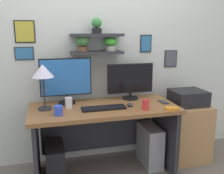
{
  "coord_description": "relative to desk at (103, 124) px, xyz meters",
  "views": [
    {
      "loc": [
        -0.56,
        -2.45,
        1.52
      ],
      "look_at": [
        0.1,
        0.05,
        0.94
      ],
      "focal_mm": 40.89,
      "sensor_mm": 36.0,
      "label": 1
    }
  ],
  "objects": [
    {
      "name": "ground_plane",
      "position": [
        0.0,
        -0.05,
        -0.54
      ],
      "size": [
        8.0,
        8.0,
        0.0
      ],
      "primitive_type": "plane",
      "color": "#70665B"
    },
    {
      "name": "back_wall_assembly",
      "position": [
        -0.0,
        0.38,
        0.82
      ],
      "size": [
        4.4,
        0.24,
        2.7
      ],
      "color": "silver",
      "rests_on": "ground"
    },
    {
      "name": "desk",
      "position": [
        0.0,
        0.0,
        0.0
      ],
      "size": [
        1.51,
        0.68,
        0.75
      ],
      "color": "brown",
      "rests_on": "ground"
    },
    {
      "name": "monitor_left",
      "position": [
        -0.36,
        0.16,
        0.47
      ],
      "size": [
        0.54,
        0.18,
        0.48
      ],
      "color": "black",
      "rests_on": "desk"
    },
    {
      "name": "monitor_right",
      "position": [
        0.36,
        0.16,
        0.43
      ],
      "size": [
        0.53,
        0.18,
        0.4
      ],
      "color": "black",
      "rests_on": "desk"
    },
    {
      "name": "keyboard",
      "position": [
        -0.02,
        -0.14,
        0.22
      ],
      "size": [
        0.44,
        0.14,
        0.02
      ],
      "primitive_type": "cube",
      "color": "black",
      "rests_on": "desk"
    },
    {
      "name": "computer_mouse",
      "position": [
        0.26,
        -0.12,
        0.23
      ],
      "size": [
        0.06,
        0.09,
        0.03
      ],
      "primitive_type": "ellipsoid",
      "color": "#2D2D33",
      "rests_on": "desk"
    },
    {
      "name": "desk_lamp",
      "position": [
        -0.59,
        -0.01,
        0.58
      ],
      "size": [
        0.21,
        0.21,
        0.45
      ],
      "color": "#2D2D33",
      "rests_on": "desk"
    },
    {
      "name": "cell_phone",
      "position": [
        0.66,
        -0.08,
        0.22
      ],
      "size": [
        0.07,
        0.14,
        0.01
      ],
      "primitive_type": "cube",
      "rotation": [
        0.0,
        0.0,
        0.03
      ],
      "color": "#2D2D33",
      "rests_on": "desk"
    },
    {
      "name": "coffee_mug",
      "position": [
        -0.47,
        -0.21,
        0.26
      ],
      "size": [
        0.08,
        0.08,
        0.09
      ],
      "primitive_type": "cylinder",
      "color": "blue",
      "rests_on": "desk"
    },
    {
      "name": "pen_cup",
      "position": [
        0.37,
        -0.26,
        0.26
      ],
      "size": [
        0.07,
        0.07,
        0.1
      ],
      "primitive_type": "cylinder",
      "color": "red",
      "rests_on": "desk"
    },
    {
      "name": "scissors_tray",
      "position": [
        0.62,
        -0.33,
        0.23
      ],
      "size": [
        0.13,
        0.1,
        0.02
      ],
      "primitive_type": "cube",
      "rotation": [
        0.0,
        0.0,
        -0.18
      ],
      "color": "orange",
      "rests_on": "desk"
    },
    {
      "name": "water_cup",
      "position": [
        -0.35,
        -0.02,
        0.27
      ],
      "size": [
        0.07,
        0.07,
        0.11
      ],
      "primitive_type": "cylinder",
      "color": "white",
      "rests_on": "desk"
    },
    {
      "name": "drawer_cabinet",
      "position": [
        1.03,
        0.04,
        -0.2
      ],
      "size": [
        0.44,
        0.5,
        0.66
      ],
      "primitive_type": "cube",
      "color": "tan",
      "rests_on": "ground"
    },
    {
      "name": "printer",
      "position": [
        1.03,
        0.04,
        0.21
      ],
      "size": [
        0.38,
        0.34,
        0.17
      ],
      "primitive_type": "cube",
      "color": "black",
      "rests_on": "drawer_cabinet"
    },
    {
      "name": "computer_tower_left",
      "position": [
        -0.52,
        -0.07,
        -0.34
      ],
      "size": [
        0.18,
        0.4,
        0.39
      ],
      "primitive_type": "cube",
      "color": "black",
      "rests_on": "ground"
    },
    {
      "name": "computer_tower_right",
      "position": [
        0.55,
        -0.01,
        -0.31
      ],
      "size": [
        0.18,
        0.4,
        0.46
      ],
      "primitive_type": "cube",
      "color": "#99999E",
      "rests_on": "ground"
    }
  ]
}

